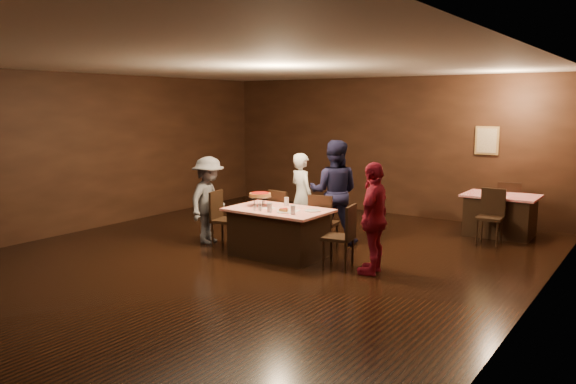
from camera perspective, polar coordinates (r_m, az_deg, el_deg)
The scene contains 22 objects.
room at distance 8.34m, azimuth -4.71°, elevation 6.99°, with size 10.00×10.04×3.02m.
main_table at distance 8.99m, azimuth -0.98°, elevation -4.13°, with size 1.60×1.00×0.77m, color red.
back_table at distance 11.08m, azimuth 20.74°, elevation -2.22°, with size 1.30×0.90×0.77m, color red.
chair_far_left at distance 9.79m, azimuth -0.33°, elevation -2.50°, with size 0.42×0.42×0.95m, color black.
chair_far_right at distance 9.37m, azimuth 3.69°, elevation -3.05°, with size 0.42×0.42×0.95m, color black.
chair_end_left at distance 9.64m, azimuth -6.31°, elevation -2.75°, with size 0.42×0.42×0.95m, color black.
chair_end_right at distance 8.39m, azimuth 5.15°, elevation -4.48°, with size 0.42×0.42×0.95m, color black.
chair_back_near at distance 10.40m, azimuth 19.83°, elevation -2.37°, with size 0.42×0.42×0.95m, color black.
chair_back_far at distance 11.64m, azimuth 21.49°, elevation -1.30°, with size 0.42×0.42×0.95m, color black.
diner_white_jacket at distance 10.11m, azimuth 1.39°, elevation -0.41°, with size 0.57×0.37×1.55m, color silver.
diner_navy_hoodie at distance 9.76m, azimuth 4.69°, elevation -0.01°, with size 0.88×0.69×1.81m, color black.
diner_grey_knit at distance 9.87m, azimuth -8.07°, elevation -0.83°, with size 0.98×0.56×1.52m, color #5A5B60.
diner_red_shirt at distance 8.09m, azimuth 8.72°, elevation -2.64°, with size 0.95×0.39×1.61m, color maroon.
pizza_stand at distance 9.15m, azimuth -2.84°, elevation -0.29°, with size 0.38×0.38×0.22m.
plate_with_slice at distance 8.62m, azimuth -0.34°, elevation -1.91°, with size 0.25×0.25×0.06m.
plate_empty at distance 8.73m, azimuth 2.52°, elevation -1.90°, with size 0.25×0.25×0.01m, color white.
glass_front_left at distance 8.63m, azimuth -1.88°, elevation -1.60°, with size 0.08×0.08×0.14m, color silver.
glass_front_right at distance 8.44m, azimuth 0.50°, elevation -1.83°, with size 0.08×0.08×0.14m, color silver.
glass_back at distance 9.17m, azimuth -0.15°, elevation -0.97°, with size 0.08×0.08×0.14m, color silver.
condiments at distance 8.78m, azimuth -3.02°, elevation -1.56°, with size 0.17×0.10×0.09m.
napkin_center at distance 8.74m, azimuth 0.61°, elevation -1.91°, with size 0.16×0.16×0.01m, color white.
napkin_left at distance 8.96m, azimuth -1.96°, elevation -1.65°, with size 0.16×0.16×0.01m, color white.
Camera 1 is at (5.29, -6.44, 2.42)m, focal length 35.00 mm.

